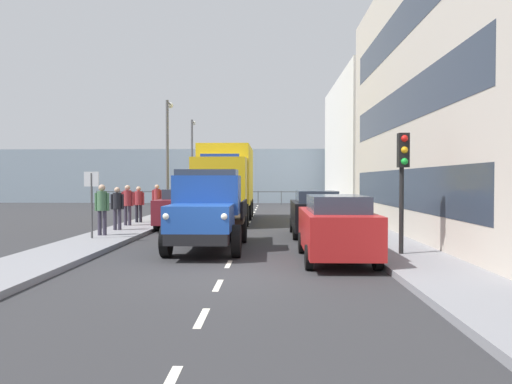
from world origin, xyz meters
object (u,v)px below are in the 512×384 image
at_px(truck_vintage_blue, 207,211).
at_px(car_red_kerbside_near, 336,227).
at_px(car_black_kerbside_1, 316,212).
at_px(traffic_light_near, 403,167).
at_px(car_maroon_oppositeside_0, 184,208).
at_px(car_navy_oppositeside_1, 204,201).
at_px(pedestrian_by_lamp, 139,201).
at_px(pedestrian_with_bag, 102,205).
at_px(lamp_post_far, 192,155).
at_px(pedestrian_couple_a, 117,205).
at_px(lorry_cargo_yellow, 226,181).
at_px(pedestrian_couple_b, 157,198).
at_px(lamp_post_promenade, 168,147).
at_px(pedestrian_strolling, 128,202).
at_px(street_sign, 92,193).

height_order(truck_vintage_blue, car_red_kerbside_near, truck_vintage_blue).
bearing_deg(car_black_kerbside_1, traffic_light_near, 107.99).
distance_m(car_maroon_oppositeside_0, car_navy_oppositeside_1, 6.63).
height_order(car_black_kerbside_1, pedestrian_by_lamp, pedestrian_by_lamp).
relative_size(pedestrian_with_bag, pedestrian_by_lamp, 1.08).
bearing_deg(pedestrian_with_bag, car_navy_oppositeside_1, -101.40).
bearing_deg(lamp_post_far, pedestrian_by_lamp, 88.99).
distance_m(pedestrian_couple_a, pedestrian_by_lamp, 3.48).
bearing_deg(lorry_cargo_yellow, pedestrian_with_bag, 64.00).
bearing_deg(car_navy_oppositeside_1, pedestrian_couple_b, 55.60).
xyz_separation_m(truck_vintage_blue, lamp_post_promenade, (3.72, -12.10, 2.75)).
bearing_deg(pedestrian_couple_a, lorry_cargo_yellow, -123.19).
relative_size(car_black_kerbside_1, car_navy_oppositeside_1, 0.97).
xyz_separation_m(truck_vintage_blue, car_navy_oppositeside_1, (1.91, -13.48, -0.28)).
xyz_separation_m(truck_vintage_blue, car_black_kerbside_1, (-3.60, -3.92, -0.28)).
height_order(car_red_kerbside_near, traffic_light_near, traffic_light_near).
relative_size(pedestrian_couple_a, pedestrian_strolling, 0.97).
bearing_deg(lamp_post_promenade, lorry_cargo_yellow, 150.97).
relative_size(car_black_kerbside_1, car_maroon_oppositeside_0, 0.90).
bearing_deg(car_maroon_oppositeside_0, car_navy_oppositeside_1, -90.00).
relative_size(car_maroon_oppositeside_0, car_navy_oppositeside_1, 1.08).
height_order(car_black_kerbside_1, car_maroon_oppositeside_0, same).
relative_size(pedestrian_couple_a, street_sign, 0.75).
xyz_separation_m(pedestrian_couple_a, pedestrian_couple_b, (-0.19, -5.99, 0.03)).
bearing_deg(truck_vintage_blue, car_black_kerbside_1, -132.61).
relative_size(car_maroon_oppositeside_0, pedestrian_with_bag, 2.48).
distance_m(car_red_kerbside_near, car_maroon_oppositeside_0, 10.28).
bearing_deg(car_black_kerbside_1, pedestrian_strolling, -17.72).
distance_m(pedestrian_couple_b, lamp_post_promenade, 3.20).
distance_m(truck_vintage_blue, car_red_kerbside_near, 4.05).
bearing_deg(street_sign, lamp_post_promenade, -92.35).
bearing_deg(lamp_post_promenade, pedestrian_by_lamp, 82.83).
distance_m(pedestrian_couple_a, lamp_post_promenade, 8.11).
distance_m(lamp_post_promenade, lamp_post_far, 10.10).
xyz_separation_m(car_black_kerbside_1, traffic_light_near, (-1.79, 5.50, 1.58)).
distance_m(pedestrian_with_bag, pedestrian_strolling, 3.82).
height_order(truck_vintage_blue, pedestrian_couple_a, truck_vintage_blue).
relative_size(car_navy_oppositeside_1, pedestrian_couple_a, 2.46).
height_order(truck_vintage_blue, pedestrian_with_bag, truck_vintage_blue).
bearing_deg(pedestrian_couple_b, traffic_light_near, 127.74).
bearing_deg(lamp_post_far, car_black_kerbside_1, 112.54).
height_order(pedestrian_with_bag, pedestrian_strolling, pedestrian_with_bag).
xyz_separation_m(pedestrian_with_bag, pedestrian_couple_b, (-0.14, -7.87, -0.05)).
bearing_deg(pedestrian_strolling, pedestrian_couple_b, -94.88).
relative_size(truck_vintage_blue, pedestrian_couple_a, 3.34).
distance_m(car_black_kerbside_1, pedestrian_strolling, 8.31).
height_order(truck_vintage_blue, car_black_kerbside_1, truck_vintage_blue).
distance_m(truck_vintage_blue, car_navy_oppositeside_1, 13.62).
height_order(pedestrian_with_bag, pedestrian_by_lamp, pedestrian_with_bag).
xyz_separation_m(car_navy_oppositeside_1, pedestrian_with_bag, (2.19, 10.86, 0.33)).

